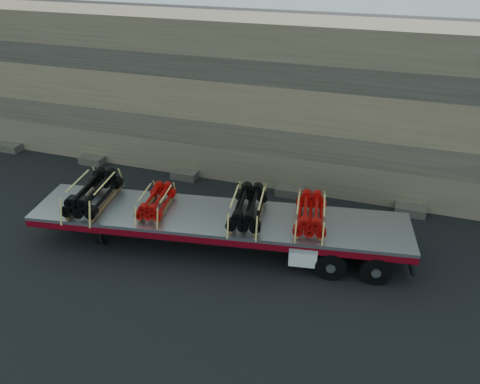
{
  "coord_description": "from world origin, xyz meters",
  "views": [
    {
      "loc": [
        5.61,
        -12.88,
        9.99
      ],
      "look_at": [
        0.8,
        1.45,
        1.63
      ],
      "focal_mm": 35.0,
      "sensor_mm": 36.0,
      "label": 1
    }
  ],
  "objects": [
    {
      "name": "ground",
      "position": [
        0.0,
        0.0,
        0.0
      ],
      "size": [
        120.0,
        120.0,
        0.0
      ],
      "primitive_type": "plane",
      "color": "black",
      "rests_on": "ground"
    },
    {
      "name": "bundle_midrear",
      "position": [
        1.48,
        0.28,
        1.73
      ],
      "size": [
        1.48,
        2.43,
        0.81
      ],
      "primitive_type": null,
      "rotation": [
        0.0,
        0.0,
        0.16
      ],
      "color": "black",
      "rests_on": "trailer"
    },
    {
      "name": "rock_wall",
      "position": [
        0.0,
        6.5,
        3.5
      ],
      "size": [
        44.0,
        3.0,
        7.0
      ],
      "primitive_type": "cube",
      "color": "#7A6B54",
      "rests_on": "ground"
    },
    {
      "name": "trailer",
      "position": [
        0.44,
        0.12,
        0.66
      ],
      "size": [
        13.5,
        4.59,
        1.33
      ],
      "primitive_type": null,
      "rotation": [
        0.0,
        0.0,
        0.16
      ],
      "color": "#A6A8AD",
      "rests_on": "ground"
    },
    {
      "name": "bundle_midfront",
      "position": [
        -1.77,
        -0.23,
        1.66
      ],
      "size": [
        1.22,
        2.01,
        0.67
      ],
      "primitive_type": null,
      "rotation": [
        0.0,
        0.0,
        0.16
      ],
      "color": "#AD0B09",
      "rests_on": "trailer"
    },
    {
      "name": "bundle_front",
      "position": [
        -4.1,
        -0.6,
        1.77
      ],
      "size": [
        1.64,
        2.69,
        0.89
      ],
      "primitive_type": null,
      "rotation": [
        0.0,
        0.0,
        0.16
      ],
      "color": "black",
      "rests_on": "trailer"
    },
    {
      "name": "bundle_rear",
      "position": [
        3.6,
        0.62,
        1.7
      ],
      "size": [
        1.37,
        2.25,
        0.75
      ],
      "primitive_type": null,
      "rotation": [
        0.0,
        0.0,
        0.16
      ],
      "color": "#AD0B09",
      "rests_on": "trailer"
    }
  ]
}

